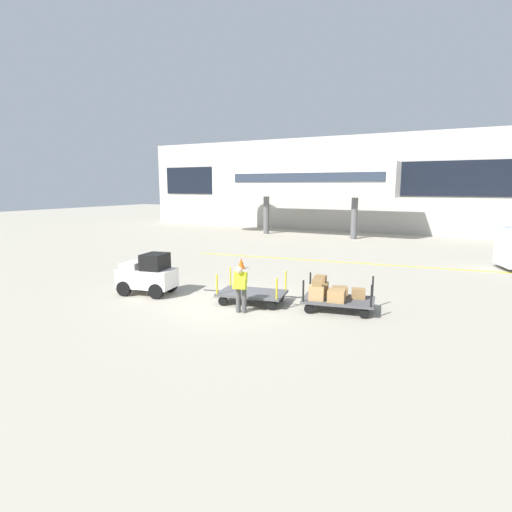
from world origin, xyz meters
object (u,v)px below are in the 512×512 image
at_px(baggage_tug, 148,275).
at_px(baggage_cart_middle, 334,295).
at_px(baggage_cart_lead, 252,293).
at_px(baggage_handler, 240,287).
at_px(safety_cone_near, 241,263).

height_order(baggage_tug, baggage_cart_middle, baggage_tug).
distance_m(baggage_cart_lead, baggage_handler, 1.33).
distance_m(baggage_tug, baggage_cart_lead, 4.18).
height_order(baggage_cart_middle, baggage_handler, baggage_handler).
xyz_separation_m(baggage_tug, baggage_handler, (4.32, -0.43, 0.11)).
bearing_deg(safety_cone_near, baggage_cart_middle, -36.74).
xyz_separation_m(baggage_handler, safety_cone_near, (-3.65, 6.36, -0.59)).
xyz_separation_m(baggage_tug, baggage_cart_lead, (4.09, 0.77, -0.41)).
distance_m(baggage_tug, safety_cone_near, 5.98).
xyz_separation_m(baggage_cart_lead, baggage_handler, (0.24, -1.20, 0.52)).
bearing_deg(baggage_cart_lead, safety_cone_near, 123.51).
height_order(baggage_cart_lead, baggage_handler, baggage_handler).
bearing_deg(baggage_tug, baggage_cart_middle, 10.60).
distance_m(baggage_cart_lead, safety_cone_near, 6.18).
relative_size(baggage_tug, baggage_cart_lead, 0.74).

